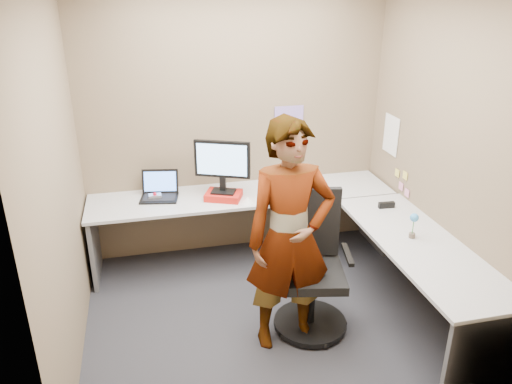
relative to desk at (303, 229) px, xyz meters
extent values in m
plane|color=#232327|center=(-0.44, -0.39, -0.59)|extent=(3.00, 3.00, 0.00)
plane|color=brown|center=(-0.44, 0.91, 0.76)|extent=(3.00, 0.00, 3.00)
plane|color=brown|center=(1.06, -0.39, 0.76)|extent=(0.00, 2.70, 2.70)
plane|color=brown|center=(-1.94, -0.39, 0.76)|extent=(0.00, 2.70, 2.70)
cube|color=beige|center=(-0.44, 0.59, 0.13)|extent=(2.96, 0.65, 0.03)
cube|color=beige|center=(0.74, -0.71, 0.13)|extent=(0.65, 1.91, 0.03)
cube|color=#59595B|center=(-1.88, 0.59, -0.24)|extent=(0.04, 0.60, 0.70)
cube|color=#59595B|center=(1.00, 0.59, -0.24)|extent=(0.04, 0.60, 0.70)
cube|color=#59595B|center=(0.74, -1.63, -0.24)|extent=(0.60, 0.04, 0.70)
cube|color=red|center=(-0.64, 0.51, 0.17)|extent=(0.40, 0.35, 0.07)
cube|color=black|center=(-0.64, 0.51, 0.22)|extent=(0.26, 0.23, 0.02)
cube|color=black|center=(-0.64, 0.54, 0.29)|extent=(0.07, 0.06, 0.13)
cube|color=black|center=(-0.64, 0.54, 0.53)|extent=(0.50, 0.24, 0.35)
cube|color=#82B1E0|center=(-0.65, 0.52, 0.53)|extent=(0.44, 0.19, 0.30)
cube|color=black|center=(-1.24, 0.64, 0.15)|extent=(0.39, 0.31, 0.02)
cube|color=black|center=(-1.21, 0.76, 0.28)|extent=(0.36, 0.13, 0.23)
cube|color=#477AE0|center=(-1.21, 0.76, 0.28)|extent=(0.31, 0.11, 0.18)
cube|color=#B7B7BC|center=(-1.28, 0.66, 0.16)|extent=(0.12, 0.08, 0.04)
sphere|color=red|center=(-1.28, 0.65, 0.19)|extent=(0.04, 0.04, 0.04)
cone|color=white|center=(-0.43, 0.36, 0.17)|extent=(0.10, 0.10, 0.06)
cube|color=black|center=(0.78, -0.03, 0.17)|extent=(0.15, 0.05, 0.05)
cylinder|color=brown|center=(0.72, -0.61, 0.16)|extent=(0.05, 0.05, 0.04)
cylinder|color=#338C3F|center=(0.72, -0.61, 0.25)|extent=(0.01, 0.01, 0.14)
sphere|color=#3D92D8|center=(0.72, -0.61, 0.32)|extent=(0.07, 0.07, 0.07)
cube|color=#846BB7|center=(0.11, 0.90, 0.71)|extent=(0.30, 0.01, 0.40)
cube|color=white|center=(1.05, 0.51, 0.66)|extent=(0.01, 0.28, 0.38)
cube|color=#F2E059|center=(1.05, 0.16, 0.36)|extent=(0.01, 0.07, 0.07)
cube|color=pink|center=(1.05, 0.21, 0.23)|extent=(0.01, 0.07, 0.07)
cube|color=pink|center=(1.05, 0.09, 0.21)|extent=(0.01, 0.07, 0.07)
cube|color=#F2E059|center=(1.05, 0.31, 0.33)|extent=(0.01, 0.07, 0.07)
cylinder|color=black|center=(-0.13, -0.62, -0.55)|extent=(0.60, 0.60, 0.04)
cylinder|color=black|center=(-0.13, -0.62, -0.31)|extent=(0.06, 0.06, 0.43)
cube|color=black|center=(-0.13, -0.62, -0.09)|extent=(0.58, 0.58, 0.07)
cube|color=black|center=(-0.08, -0.39, 0.27)|extent=(0.47, 0.15, 0.59)
cube|color=black|center=(-0.39, -0.57, 0.10)|extent=(0.11, 0.32, 0.03)
cube|color=black|center=(0.14, -0.68, 0.10)|extent=(0.11, 0.32, 0.03)
imported|color=#999399|center=(-0.35, -0.71, 0.32)|extent=(0.66, 0.44, 1.82)
camera|label=1|loc=(-1.33, -3.81, 2.06)|focal=35.00mm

